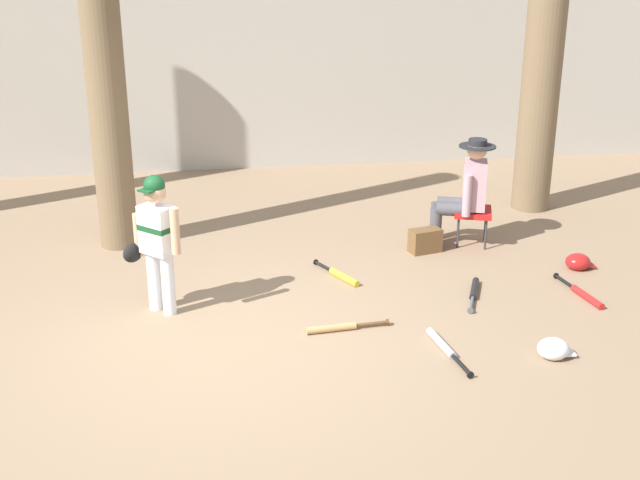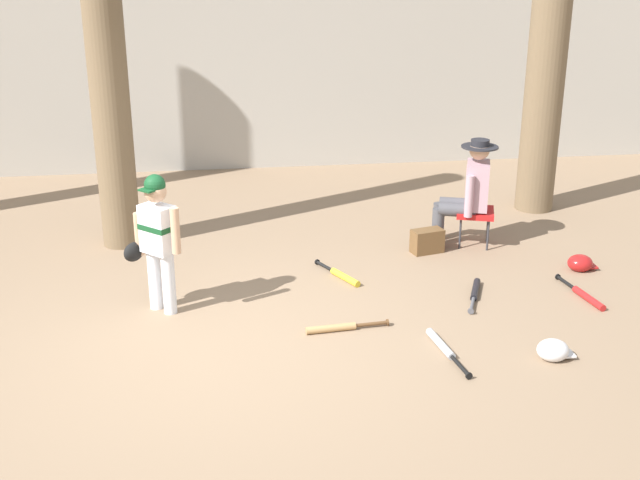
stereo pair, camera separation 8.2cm
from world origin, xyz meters
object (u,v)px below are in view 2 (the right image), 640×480
(bat_aluminum_silver, at_px, (443,347))
(bat_black_composite, at_px, (475,292))
(batting_helmet_white, at_px, (553,350))
(bat_wood_tan, at_px, (338,328))
(young_ballplayer, at_px, (157,235))
(tree_near_player, at_px, (106,59))
(bat_red_barrel, at_px, (585,296))
(bat_yellow_trainer, at_px, (342,275))
(folding_stool, at_px, (475,214))
(tree_behind_spectator, at_px, (551,19))
(handbag_beside_stool, at_px, (427,241))
(seated_spectator, at_px, (468,189))
(batting_helmet_red, at_px, (580,263))

(bat_aluminum_silver, height_order, bat_black_composite, same)
(bat_aluminum_silver, height_order, batting_helmet_white, batting_helmet_white)
(bat_black_composite, height_order, bat_wood_tan, same)
(young_ballplayer, distance_m, bat_wood_tan, 1.82)
(tree_near_player, bearing_deg, bat_red_barrel, -25.17)
(bat_wood_tan, bearing_deg, bat_red_barrel, 8.17)
(bat_aluminum_silver, xyz_separation_m, bat_yellow_trainer, (-0.60, 1.63, 0.00))
(folding_stool, xyz_separation_m, bat_black_composite, (-0.40, -1.33, -0.33))
(young_ballplayer, bearing_deg, folding_stool, 20.52)
(tree_behind_spectator, bearing_deg, bat_wood_tan, -134.25)
(bat_red_barrel, xyz_separation_m, bat_aluminum_silver, (-1.62, -0.83, 0.00))
(folding_stool, bearing_deg, batting_helmet_white, -93.42)
(bat_wood_tan, distance_m, batting_helmet_white, 1.83)
(tree_behind_spectator, xyz_separation_m, bat_aluminum_silver, (-2.16, -3.54, -2.29))
(bat_red_barrel, bearing_deg, batting_helmet_white, -125.41)
(bat_aluminum_silver, height_order, bat_yellow_trainer, same)
(batting_helmet_white, bearing_deg, folding_stool, 86.58)
(handbag_beside_stool, xyz_separation_m, bat_wood_tan, (-1.26, -1.75, -0.10))
(bat_yellow_trainer, xyz_separation_m, batting_helmet_white, (1.45, -1.88, 0.04))
(bat_wood_tan, bearing_deg, batting_helmet_white, -23.57)
(bat_wood_tan, bearing_deg, bat_aluminum_silver, -30.15)
(tree_behind_spectator, distance_m, handbag_beside_stool, 3.08)
(bat_aluminum_silver, bearing_deg, young_ballplayer, 154.73)
(seated_spectator, distance_m, handbag_beside_stool, 0.73)
(young_ballplayer, bearing_deg, batting_helmet_white, -23.06)
(folding_stool, xyz_separation_m, batting_helmet_white, (-0.16, -2.64, -0.29))
(seated_spectator, relative_size, bat_black_composite, 1.73)
(handbag_beside_stool, bearing_deg, bat_red_barrel, -49.61)
(bat_wood_tan, bearing_deg, bat_black_composite, 22.01)
(folding_stool, distance_m, bat_black_composite, 1.43)
(young_ballplayer, distance_m, bat_black_composite, 3.06)
(bat_aluminum_silver, xyz_separation_m, bat_black_composite, (0.61, 1.06, 0.00))
(young_ballplayer, xyz_separation_m, seated_spectator, (3.29, 1.30, -0.10))
(tree_near_player, bearing_deg, young_ballplayer, -74.34)
(batting_helmet_red, bearing_deg, bat_aluminum_silver, -140.99)
(tree_behind_spectator, xyz_separation_m, batting_helmet_red, (-0.28, -2.01, -2.25))
(folding_stool, distance_m, batting_helmet_white, 2.66)
(bat_black_composite, distance_m, batting_helmet_red, 1.35)
(bat_aluminum_silver, bearing_deg, bat_wood_tan, 149.85)
(tree_behind_spectator, bearing_deg, handbag_beside_stool, -142.70)
(bat_red_barrel, distance_m, batting_helmet_red, 0.74)
(tree_behind_spectator, relative_size, batting_helmet_white, 17.20)
(bat_yellow_trainer, bearing_deg, tree_near_player, 149.97)
(bat_yellow_trainer, relative_size, batting_helmet_white, 2.15)
(bat_yellow_trainer, bearing_deg, folding_stool, 25.16)
(folding_stool, distance_m, bat_aluminum_silver, 2.61)
(bat_yellow_trainer, relative_size, batting_helmet_red, 2.19)
(seated_spectator, bearing_deg, batting_helmet_red, -42.90)
(folding_stool, height_order, bat_black_composite, folding_stool)
(tree_behind_spectator, relative_size, seated_spectator, 4.48)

